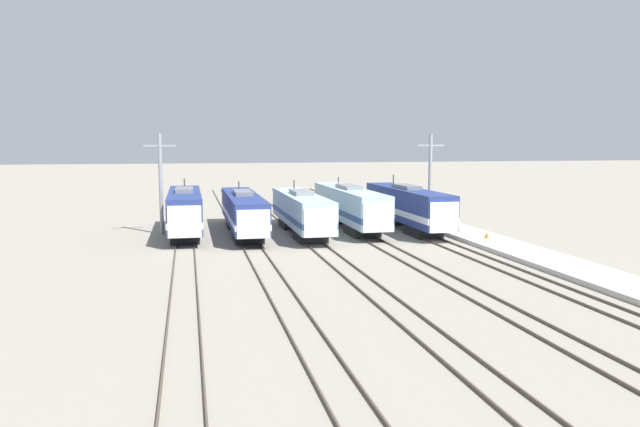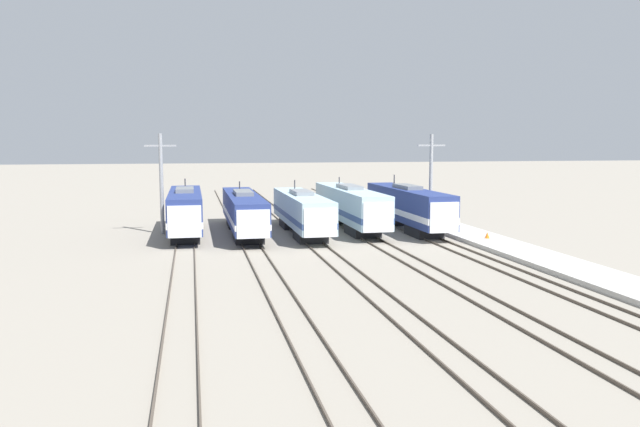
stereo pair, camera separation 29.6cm
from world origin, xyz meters
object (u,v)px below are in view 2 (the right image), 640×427
(locomotive_center_right, at_px, (351,206))
(locomotive_center_left, at_px, (244,212))
(locomotive_center, at_px, (302,212))
(locomotive_far_right, at_px, (409,207))
(locomotive_far_left, at_px, (185,211))
(catenary_tower_left, at_px, (161,182))
(catenary_tower_right, at_px, (431,178))
(traffic_cone, at_px, (487,235))

(locomotive_center_right, bearing_deg, locomotive_center_left, -171.91)
(locomotive_center, xyz_separation_m, locomotive_center_right, (5.17, 2.64, 0.12))
(locomotive_center_left, xyz_separation_m, locomotive_far_right, (15.51, -0.50, 0.16))
(locomotive_far_left, distance_m, locomotive_center_left, 5.17)
(locomotive_center_right, height_order, catenary_tower_left, catenary_tower_left)
(locomotive_center_left, xyz_separation_m, catenary_tower_right, (18.52, 1.64, 2.72))
(locomotive_far_left, xyz_separation_m, locomotive_center_left, (5.17, -0.16, -0.15))
(locomotive_center_right, bearing_deg, traffic_cone, -48.26)
(locomotive_center_left, distance_m, locomotive_far_right, 15.52)
(locomotive_far_right, bearing_deg, catenary_tower_right, 35.43)
(locomotive_center_right, bearing_deg, locomotive_far_left, -175.17)
(catenary_tower_right, bearing_deg, locomotive_far_right, -144.57)
(locomotive_center, xyz_separation_m, locomotive_far_right, (10.34, 0.68, 0.15))
(locomotive_far_right, relative_size, traffic_cone, 34.74)
(catenary_tower_right, bearing_deg, catenary_tower_left, 180.00)
(locomotive_center_right, relative_size, catenary_tower_left, 2.13)
(locomotive_far_left, bearing_deg, traffic_cone, -19.89)
(locomotive_far_left, bearing_deg, locomotive_center, -7.36)
(locomotive_far_left, height_order, traffic_cone, locomotive_far_left)
(locomotive_center_right, bearing_deg, catenary_tower_left, 179.43)
(locomotive_far_left, height_order, locomotive_center_right, locomotive_far_left)
(locomotive_far_left, relative_size, catenary_tower_right, 1.78)
(locomotive_far_left, xyz_separation_m, catenary_tower_left, (-2.06, 1.48, 2.57))
(traffic_cone, bearing_deg, locomotive_center, 152.07)
(locomotive_center_right, height_order, catenary_tower_right, catenary_tower_right)
(locomotive_center_left, bearing_deg, catenary_tower_right, 5.07)
(locomotive_center, relative_size, locomotive_far_right, 0.95)
(locomotive_far_right, bearing_deg, locomotive_center_left, 178.16)
(locomotive_far_right, bearing_deg, locomotive_center_right, 159.15)
(catenary_tower_left, height_order, catenary_tower_right, same)
(locomotive_center, relative_size, catenary_tower_right, 1.89)
(locomotive_far_right, height_order, catenary_tower_left, catenary_tower_left)
(locomotive_center_left, height_order, catenary_tower_right, catenary_tower_right)
(locomotive_far_left, bearing_deg, locomotive_center_right, 4.83)
(locomotive_center_right, bearing_deg, catenary_tower_right, 1.22)
(locomotive_center_left, xyz_separation_m, traffic_cone, (19.46, -8.75, -1.43))
(locomotive_center, distance_m, catenary_tower_right, 13.91)
(locomotive_center, bearing_deg, locomotive_far_left, 172.64)
(catenary_tower_left, bearing_deg, catenary_tower_right, 0.00)
(locomotive_far_left, height_order, locomotive_center_left, locomotive_far_left)
(catenary_tower_left, bearing_deg, locomotive_center_left, -12.81)
(locomotive_center_right, distance_m, catenary_tower_right, 8.58)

